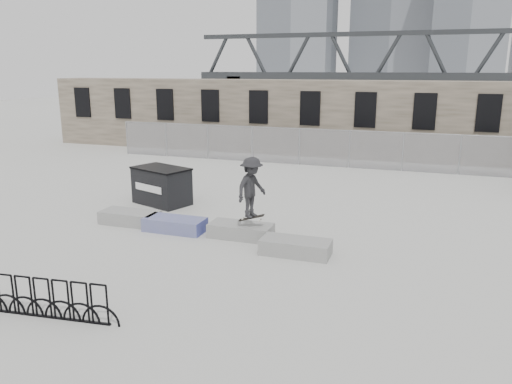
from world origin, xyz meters
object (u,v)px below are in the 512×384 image
Objects in this scene: dumpster at (162,186)px; skateboarder at (252,187)px; planter_center_right at (241,230)px; planter_far_left at (130,217)px; bike_rack at (24,296)px; planter_offset at (296,246)px; planter_center_left at (175,224)px.

dumpster is 1.26× the size of skateboarder.
planter_far_left is at bearing 178.79° from planter_center_right.
planter_offset is at bearing 49.53° from bike_rack.
skateboarder is (2.69, -0.04, 1.45)m from planter_center_left.
skateboarder is (0.42, -0.15, 1.45)m from planter_center_right.
dumpster reaches higher than planter_far_left.
bike_rack is at bearing -59.01° from dumpster.
planter_center_right is 0.45× the size of bike_rack.
planter_far_left is 4.13m from planter_center_right.
dumpster is at bearing 125.93° from planter_center_left.
planter_offset is 7.36m from dumpster.
planter_far_left is at bearing 103.22° from bike_rack.
planter_center_left is 3.06m from skateboarder.
bike_rack is at bearing 173.47° from skateboarder.
planter_far_left and planter_center_right have the same top height.
planter_center_right is 5.18m from dumpster.
planter_center_right is at bearing -1.21° from planter_far_left.
planter_center_right is 0.99× the size of skateboarder.
dumpster reaches higher than planter_center_right.
planter_center_right is (2.27, 0.12, 0.00)m from planter_center_left.
bike_rack is (-0.35, -6.20, 0.20)m from planter_center_left.
planter_center_left is at bearing -6.36° from planter_far_left.
bike_rack reaches higher than planter_far_left.
bike_rack is (-4.64, -5.44, 0.20)m from planter_offset.
skateboarder is at bearing 63.75° from bike_rack.
planter_far_left is 2.73m from dumpster.
dumpster is at bearing 95.00° from planter_far_left.
planter_far_left is at bearing -64.85° from dumpster.
dumpster reaches higher than bike_rack.
skateboarder reaches higher than planter_center_right.
planter_center_left is at bearing 108.96° from skateboarder.
dumpster reaches higher than planter_center_left.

